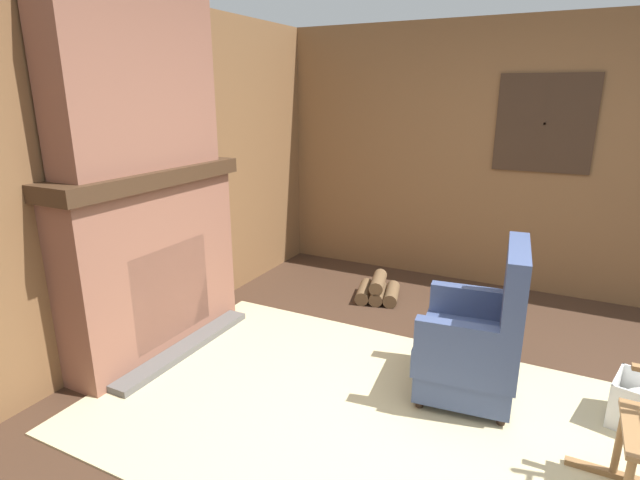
% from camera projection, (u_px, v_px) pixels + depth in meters
% --- Properties ---
extents(ground_plane, '(14.00, 14.00, 0.00)m').
position_uv_depth(ground_plane, '(468.00, 434.00, 2.86)').
color(ground_plane, '#3D281C').
extents(wood_panel_wall_left, '(0.06, 5.59, 2.55)m').
position_uv_depth(wood_panel_wall_left, '(126.00, 180.00, 3.59)').
color(wood_panel_wall_left, brown).
rests_on(wood_panel_wall_left, ground).
extents(wood_panel_wall_back, '(5.59, 0.09, 2.55)m').
position_uv_depth(wood_panel_wall_back, '(533.00, 159.00, 4.65)').
color(wood_panel_wall_back, brown).
rests_on(wood_panel_wall_back, ground).
extents(fireplace_hearth, '(0.53, 1.57, 1.37)m').
position_uv_depth(fireplace_hearth, '(155.00, 263.00, 3.68)').
color(fireplace_hearth, brown).
rests_on(fireplace_hearth, ground).
extents(chimney_breast, '(0.29, 1.29, 1.16)m').
position_uv_depth(chimney_breast, '(136.00, 82.00, 3.32)').
color(chimney_breast, brown).
rests_on(chimney_breast, fireplace_hearth).
extents(area_rug, '(3.41, 2.12, 0.01)m').
position_uv_depth(area_rug, '(371.00, 416.00, 3.02)').
color(area_rug, '#C6B789').
rests_on(area_rug, ground).
extents(armchair, '(0.67, 0.75, 1.02)m').
position_uv_depth(armchair, '(476.00, 342.00, 3.14)').
color(armchair, '#3D4C75').
rests_on(armchair, ground).
extents(firewood_stack, '(0.47, 0.48, 0.24)m').
position_uv_depth(firewood_stack, '(378.00, 290.00, 4.70)').
color(firewood_stack, brown).
rests_on(firewood_stack, ground).
extents(oil_lamp_vase, '(0.12, 0.12, 0.25)m').
position_uv_depth(oil_lamp_vase, '(104.00, 161.00, 3.22)').
color(oil_lamp_vase, silver).
rests_on(oil_lamp_vase, fireplace_hearth).
extents(storage_case, '(0.14, 0.26, 0.12)m').
position_uv_depth(storage_case, '(169.00, 155.00, 3.73)').
color(storage_case, brown).
rests_on(storage_case, fireplace_hearth).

